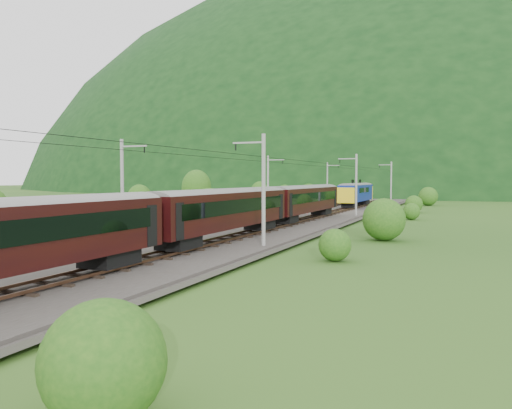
% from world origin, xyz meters
% --- Properties ---
extents(ground, '(600.00, 600.00, 0.00)m').
position_xyz_m(ground, '(0.00, 0.00, 0.00)').
color(ground, '#244A17').
rests_on(ground, ground).
extents(railbed, '(14.00, 220.00, 0.30)m').
position_xyz_m(railbed, '(0.00, 10.00, 0.15)').
color(railbed, '#38332D').
rests_on(railbed, ground).
extents(track_left, '(2.40, 220.00, 0.27)m').
position_xyz_m(track_left, '(-2.40, 10.00, 0.37)').
color(track_left, brown).
rests_on(track_left, railbed).
extents(track_right, '(2.40, 220.00, 0.27)m').
position_xyz_m(track_right, '(2.40, 10.00, 0.37)').
color(track_right, brown).
rests_on(track_right, railbed).
extents(catenary_left, '(2.54, 192.28, 8.00)m').
position_xyz_m(catenary_left, '(-6.12, 32.00, 4.50)').
color(catenary_left, gray).
rests_on(catenary_left, railbed).
extents(catenary_right, '(2.54, 192.28, 8.00)m').
position_xyz_m(catenary_right, '(6.12, 32.00, 4.50)').
color(catenary_right, gray).
rests_on(catenary_right, railbed).
extents(overhead_wires, '(4.83, 198.00, 0.03)m').
position_xyz_m(overhead_wires, '(0.00, 10.00, 7.10)').
color(overhead_wires, black).
rests_on(overhead_wires, ground).
extents(mountain_main, '(504.00, 360.00, 244.00)m').
position_xyz_m(mountain_main, '(0.00, 260.00, 0.00)').
color(mountain_main, black).
rests_on(mountain_main, ground).
extents(mountain_ridge, '(336.00, 280.00, 132.00)m').
position_xyz_m(mountain_ridge, '(-120.00, 300.00, 0.00)').
color(mountain_ridge, black).
rests_on(mountain_ridge, ground).
extents(train, '(2.67, 128.39, 4.63)m').
position_xyz_m(train, '(2.40, -8.84, 3.21)').
color(train, black).
rests_on(train, ground).
extents(hazard_post_near, '(0.18, 0.18, 1.69)m').
position_xyz_m(hazard_post_near, '(-0.23, 31.33, 1.15)').
color(hazard_post_near, red).
rests_on(hazard_post_near, railbed).
extents(hazard_post_far, '(0.16, 0.16, 1.48)m').
position_xyz_m(hazard_post_far, '(0.28, 25.97, 1.04)').
color(hazard_post_far, red).
rests_on(hazard_post_far, railbed).
extents(signal, '(0.21, 0.21, 1.85)m').
position_xyz_m(signal, '(-4.32, 65.32, 1.39)').
color(signal, black).
rests_on(signal, railbed).
extents(vegetation_left, '(13.16, 143.79, 6.46)m').
position_xyz_m(vegetation_left, '(-13.75, 12.05, 2.39)').
color(vegetation_left, '#225316').
rests_on(vegetation_left, ground).
extents(vegetation_right, '(4.14, 109.48, 3.18)m').
position_xyz_m(vegetation_right, '(12.86, 22.35, 1.37)').
color(vegetation_right, '#225316').
rests_on(vegetation_right, ground).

